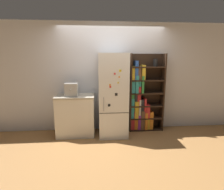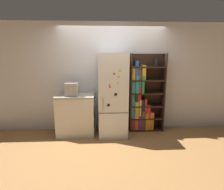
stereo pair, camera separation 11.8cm
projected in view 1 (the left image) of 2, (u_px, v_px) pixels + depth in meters
name	position (u px, v px, depth m)	size (l,w,h in m)	color
ground_plane	(113.00, 136.00, 4.06)	(16.00, 16.00, 0.00)	#A87542
wall_back	(112.00, 78.00, 4.27)	(8.00, 0.05, 2.60)	silver
refrigerator	(113.00, 95.00, 3.99)	(0.64, 0.70, 1.87)	white
bookshelf	(142.00, 98.00, 4.29)	(0.83, 0.29, 1.88)	black
kitchen_counter	(76.00, 115.00, 4.06)	(0.87, 0.59, 0.94)	silver
espresso_machine	(72.00, 89.00, 3.89)	(0.27, 0.37, 0.29)	#A5A39E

